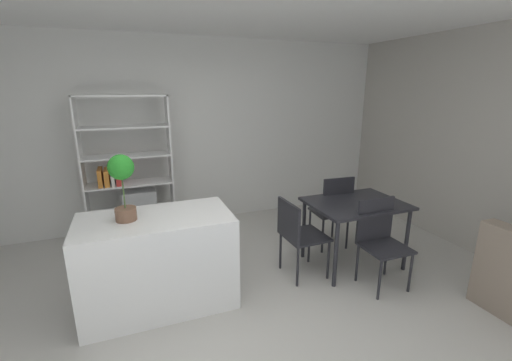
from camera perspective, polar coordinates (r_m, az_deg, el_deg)
ground_plane at (r=3.23m, az=-3.03°, el=-23.38°), size 8.97×8.97×0.00m
back_partition at (r=5.13m, az=-12.47°, el=7.74°), size 6.52×0.06×2.73m
kitchen_island at (r=3.39m, az=-16.20°, el=-12.97°), size 1.38×0.74×0.89m
potted_plant_on_island at (r=3.11m, az=-21.73°, el=0.07°), size 0.22×0.22×0.59m
open_bookshelf at (r=4.82m, az=-20.78°, el=-0.47°), size 1.12×0.36×1.94m
dining_table at (r=4.02m, az=16.48°, el=-4.69°), size 1.06×0.80×0.77m
dining_chair_island_side at (r=3.70m, az=7.00°, el=-8.52°), size 0.46×0.47×0.87m
dining_chair_far at (r=4.38m, az=12.99°, el=-4.34°), size 0.44×0.44×0.97m
dining_chair_near at (r=3.78m, az=20.23°, el=-8.68°), size 0.45×0.42×0.92m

